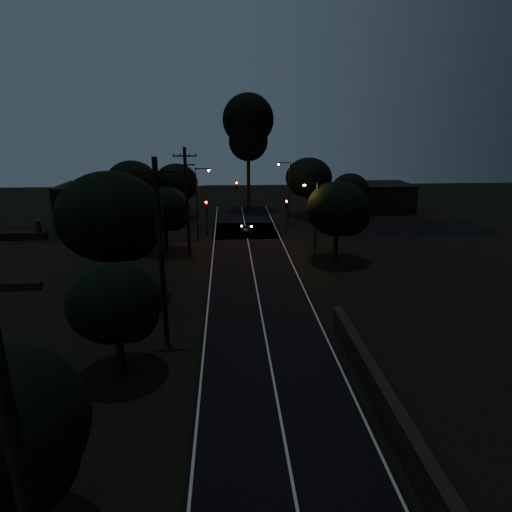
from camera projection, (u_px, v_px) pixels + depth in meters
road_surface at (251, 258)px, 41.57m from camera, size 60.00×70.00×0.03m
utility_pole_near at (25, 498)px, 7.81m from camera, size 2.20×0.30×12.00m
utility_pole_mid at (161, 252)px, 24.12m from camera, size 2.20×0.30×11.00m
utility_pole_far at (187, 202)px, 40.36m from camera, size 2.20×0.30×10.50m
tree_left_b at (118, 305)px, 21.62m from camera, size 4.75×4.75×6.04m
tree_left_c at (114, 219)px, 30.24m from camera, size 7.52×7.52×9.50m
tree_left_d at (166, 210)px, 42.37m from camera, size 5.25×5.25×6.66m
tree_far_nw at (178, 183)px, 57.41m from camera, size 5.78×5.78×7.32m
tree_far_w at (134, 184)px, 53.11m from camera, size 6.36×6.36×8.11m
tree_far_ne at (310, 179)px, 58.42m from camera, size 6.33×6.33×8.01m
tree_far_e at (351, 190)px, 56.27m from camera, size 4.88×4.88×6.19m
tree_right_a at (340, 210)px, 39.45m from camera, size 5.92×5.92×7.52m
tall_pine at (248, 127)px, 60.72m from camera, size 7.27×7.27×16.53m
building_left at (99, 200)px, 59.47m from camera, size 10.00×8.00×4.40m
building_right at (378, 197)px, 63.06m from camera, size 9.00×7.00×4.00m
signal_left at (206, 212)px, 48.85m from camera, size 0.28×0.35×4.10m
signal_right at (286, 211)px, 49.44m from camera, size 0.28×0.35×4.10m
signal_mast at (221, 198)px, 48.50m from camera, size 3.70×0.35×6.25m
streetlight_a at (199, 199)px, 46.37m from camera, size 1.66×0.26×8.00m
streetlight_b at (288, 190)px, 52.75m from camera, size 1.66×0.26×8.00m
streetlight_c at (314, 216)px, 39.57m from camera, size 1.46×0.26×7.50m
car at (246, 230)px, 50.02m from camera, size 1.64×3.51×1.16m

